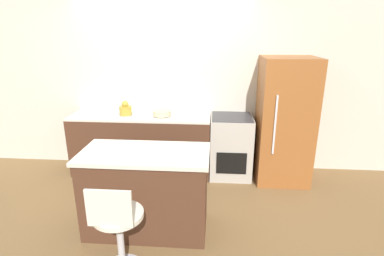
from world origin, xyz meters
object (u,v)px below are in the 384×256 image
oven_range (231,146)px  kettle (125,109)px  stool_chair (118,231)px  refrigerator (284,121)px  mixing_bowl (162,113)px

oven_range → kettle: size_ratio=4.36×
oven_range → stool_chair: size_ratio=0.98×
oven_range → stool_chair: (-1.03, -2.03, -0.00)m
stool_chair → kettle: kettle is taller
oven_range → kettle: (-1.52, -0.02, 0.53)m
refrigerator → mixing_bowl: bearing=178.8°
kettle → oven_range: bearing=0.6°
stool_chair → oven_range: bearing=63.1°
refrigerator → mixing_bowl: (-1.71, 0.03, 0.07)m
kettle → mixing_bowl: bearing=0.0°
stool_chair → kettle: size_ratio=4.47×
stool_chair → kettle: (-0.50, 2.01, 0.53)m
kettle → mixing_bowl: kettle is taller
stool_chair → mixing_bowl: bearing=89.1°
oven_range → refrigerator: size_ratio=0.52×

